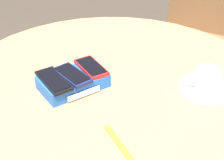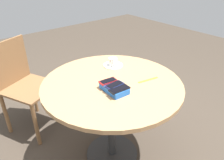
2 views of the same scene
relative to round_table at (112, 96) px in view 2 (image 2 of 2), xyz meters
The scene contains 10 objects.
ground_plane 0.62m from the round_table, ahead, with size 8.00×8.00×0.00m, color #42382D.
round_table is the anchor object (origin of this frame).
phone_box 0.18m from the round_table, 147.37° to the left, with size 0.20×0.13×0.04m.
phone_black 0.24m from the round_table, 156.23° to the left, with size 0.07×0.15×0.01m.
phone_navy 0.20m from the round_table, 148.86° to the left, with size 0.06×0.13×0.01m.
phone_red 0.18m from the round_table, 117.61° to the left, with size 0.07×0.13×0.01m.
saucer 0.31m from the round_table, 41.71° to the right, with size 0.17×0.17×0.01m, color white.
coffee_cup 0.33m from the round_table, 41.76° to the right, with size 0.09×0.08×0.06m.
lanyard_strap 0.30m from the round_table, 122.65° to the right, with size 0.18×0.02×0.00m, color yellow.
chair_near_window 0.94m from the round_table, 24.23° to the left, with size 0.56×0.56×0.90m.
Camera 2 is at (-1.07, 0.90, 1.55)m, focal length 35.00 mm.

